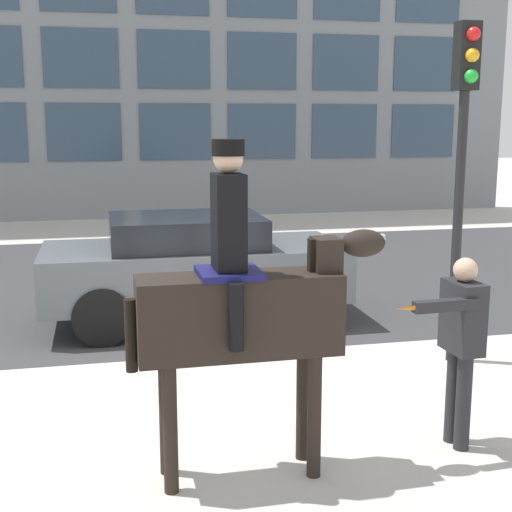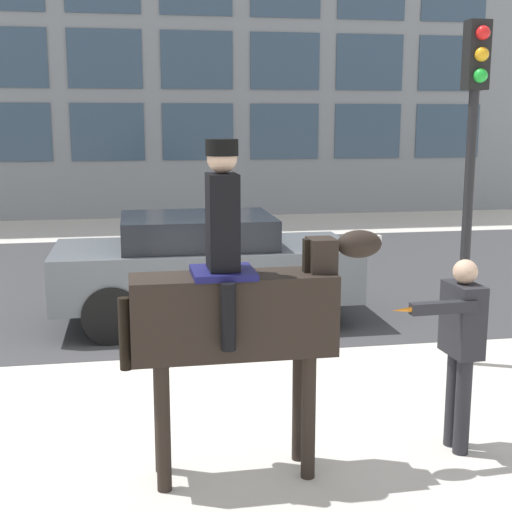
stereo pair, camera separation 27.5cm
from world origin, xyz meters
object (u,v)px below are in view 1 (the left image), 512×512
(pedestrian_bystander, at_px, (461,337))
(street_car_near_lane, at_px, (193,265))
(traffic_light, at_px, (463,138))
(mounted_horse_lead, at_px, (244,307))

(pedestrian_bystander, bearing_deg, street_car_near_lane, -71.55)
(street_car_near_lane, distance_m, traffic_light, 3.92)
(mounted_horse_lead, xyz_separation_m, traffic_light, (2.89, 2.13, 1.19))
(traffic_light, bearing_deg, mounted_horse_lead, -143.60)
(mounted_horse_lead, distance_m, pedestrian_bystander, 1.91)
(mounted_horse_lead, xyz_separation_m, street_car_near_lane, (0.17, 4.35, -0.56))
(mounted_horse_lead, height_order, traffic_light, traffic_light)
(street_car_near_lane, bearing_deg, traffic_light, -39.34)
(street_car_near_lane, xyz_separation_m, traffic_light, (2.71, -2.22, 1.75))
(mounted_horse_lead, bearing_deg, pedestrian_bystander, 2.57)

